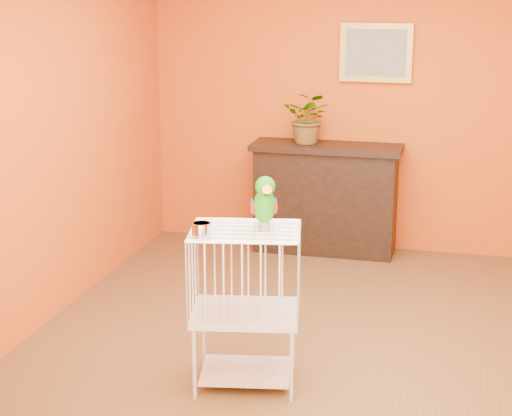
# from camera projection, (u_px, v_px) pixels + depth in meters

# --- Properties ---
(ground) EXTENTS (4.50, 4.50, 0.00)m
(ground) POSITION_uv_depth(u_px,v_px,m) (327.00, 345.00, 5.70)
(ground) COLOR brown
(ground) RESTS_ON ground
(room_shell) EXTENTS (4.50, 4.50, 4.50)m
(room_shell) POSITION_uv_depth(u_px,v_px,m) (333.00, 108.00, 5.29)
(room_shell) COLOR #C85112
(room_shell) RESTS_ON ground
(console_cabinet) EXTENTS (1.31, 0.47, 0.97)m
(console_cabinet) POSITION_uv_depth(u_px,v_px,m) (325.00, 198.00, 7.55)
(console_cabinet) COLOR black
(console_cabinet) RESTS_ON ground
(potted_plant) EXTENTS (0.47, 0.51, 0.35)m
(potted_plant) POSITION_uv_depth(u_px,v_px,m) (310.00, 123.00, 7.47)
(potted_plant) COLOR #26722D
(potted_plant) RESTS_ON console_cabinet
(framed_picture) EXTENTS (0.62, 0.04, 0.50)m
(framed_picture) POSITION_uv_depth(u_px,v_px,m) (376.00, 53.00, 7.32)
(framed_picture) COLOR #B49040
(framed_picture) RESTS_ON room_shell
(birdcage) EXTENTS (0.70, 0.59, 0.96)m
(birdcage) POSITION_uv_depth(u_px,v_px,m) (245.00, 305.00, 5.03)
(birdcage) COLOR silver
(birdcage) RESTS_ON ground
(feed_cup) EXTENTS (0.11, 0.11, 0.08)m
(feed_cup) POSITION_uv_depth(u_px,v_px,m) (202.00, 229.00, 4.76)
(feed_cup) COLOR silver
(feed_cup) RESTS_ON birdcage
(parrot) EXTENTS (0.18, 0.29, 0.33)m
(parrot) POSITION_uv_depth(u_px,v_px,m) (264.00, 202.00, 4.86)
(parrot) COLOR #59544C
(parrot) RESTS_ON birdcage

